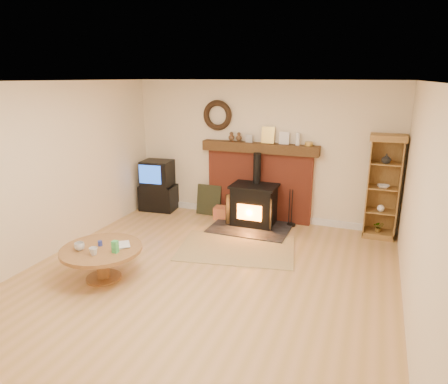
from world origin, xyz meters
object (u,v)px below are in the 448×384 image
at_px(curio_cabinet, 383,187).
at_px(coffee_table, 101,254).
at_px(wood_stove, 253,206).
at_px(tv_unit, 158,186).

relative_size(curio_cabinet, coffee_table, 1.63).
distance_m(curio_cabinet, coffee_table, 4.59).
xyz_separation_m(wood_stove, curio_cabinet, (2.16, 0.28, 0.51)).
height_order(wood_stove, tv_unit, wood_stove).
bearing_deg(curio_cabinet, coffee_table, -139.49).
xyz_separation_m(tv_unit, coffee_table, (0.80, -2.88, -0.12)).
relative_size(tv_unit, curio_cabinet, 0.58).
height_order(tv_unit, curio_cabinet, curio_cabinet).
height_order(curio_cabinet, coffee_table, curio_cabinet).
bearing_deg(coffee_table, tv_unit, 105.44).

